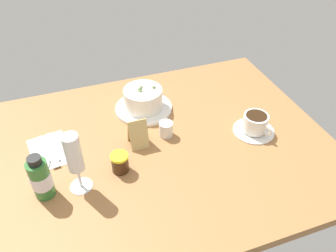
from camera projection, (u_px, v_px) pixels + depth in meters
The scene contains 9 objects.
ground_plane at pixel (159, 148), 110.46cm from camera, with size 110.00×84.00×3.00cm, color #9E6B3D.
porridge_bowl at pixel (143, 100), 121.37cm from camera, with size 20.46×20.46×9.36cm.
cutlery_setting at pixel (50, 151), 106.87cm from camera, with size 13.85×17.96×0.90cm.
coffee_cup at pixel (255, 124), 112.69cm from camera, with size 13.76×13.76×6.72cm.
creamer_jug at pixel (166, 129), 111.64cm from camera, with size 4.64×5.59×5.64cm.
wine_glass at pixel (74, 156), 88.74cm from camera, with size 6.45×6.45×18.88cm.
jam_jar at pixel (120, 163), 99.28cm from camera, with size 5.28×5.28×6.02cm.
sauce_bottle_green at pixel (41, 178), 90.33cm from camera, with size 5.60×5.60×14.05cm.
menu_card at pixel (138, 132), 106.91cm from camera, with size 5.86×6.09×9.73cm.
Camera 1 is at (24.13, 76.49, 74.85)cm, focal length 36.45 mm.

